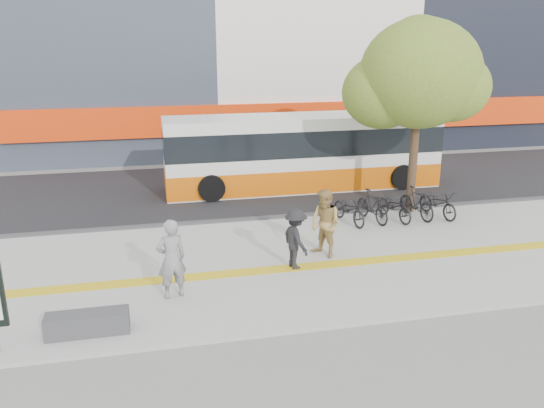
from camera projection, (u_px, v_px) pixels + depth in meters
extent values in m
plane|color=slate|center=(213.00, 297.00, 12.50)|extent=(120.00, 120.00, 0.00)
cube|color=gray|center=(206.00, 269.00, 13.88)|extent=(40.00, 7.00, 0.08)
cube|color=gold|center=(208.00, 276.00, 13.40)|extent=(40.00, 0.45, 0.01)
cube|color=black|center=(185.00, 191.00, 20.88)|extent=(40.00, 8.00, 0.06)
cube|color=#333335|center=(194.00, 224.00, 17.14)|extent=(40.00, 0.25, 0.14)
cube|color=red|center=(218.00, 120.00, 25.42)|extent=(19.00, 0.50, 1.40)
cube|color=#333335|center=(88.00, 323.00, 10.74)|extent=(1.60, 0.45, 0.45)
cylinder|color=#39261A|center=(413.00, 165.00, 17.89)|extent=(0.28, 0.28, 3.20)
ellipsoid|color=#436822|center=(420.00, 74.00, 17.03)|extent=(3.80, 3.80, 3.42)
ellipsoid|color=#436822|center=(382.00, 92.00, 17.47)|extent=(2.60, 2.60, 2.34)
ellipsoid|color=#436822|center=(451.00, 87.00, 16.97)|extent=(2.40, 2.40, 2.16)
ellipsoid|color=#436822|center=(419.00, 47.00, 17.61)|extent=(2.20, 2.20, 1.98)
cube|color=silver|center=(303.00, 152.00, 20.94)|extent=(10.52, 2.19, 2.80)
cube|color=#C75608|center=(303.00, 175.00, 21.21)|extent=(10.53, 2.21, 0.88)
cube|color=black|center=(303.00, 140.00, 20.80)|extent=(10.53, 2.21, 0.96)
cylinder|color=black|center=(212.00, 188.00, 19.42)|extent=(0.96, 0.31, 0.96)
cylinder|color=black|center=(205.00, 174.00, 21.46)|extent=(0.96, 0.31, 0.96)
cylinder|color=black|center=(402.00, 177.00, 20.96)|extent=(0.96, 0.31, 0.96)
cylinder|color=black|center=(379.00, 164.00, 23.01)|extent=(0.96, 0.31, 0.96)
imported|color=black|center=(349.00, 209.00, 17.07)|extent=(0.96, 1.81, 0.91)
imported|color=black|center=(372.00, 206.00, 17.22)|extent=(0.82, 1.73, 1.01)
imported|color=black|center=(394.00, 206.00, 17.39)|extent=(0.96, 1.81, 0.91)
imported|color=black|center=(417.00, 203.00, 17.54)|extent=(0.82, 1.73, 1.01)
imported|color=black|center=(438.00, 203.00, 17.71)|extent=(0.96, 1.81, 0.91)
imported|color=black|center=(171.00, 259.00, 12.06)|extent=(0.77, 0.61, 1.84)
imported|color=#A18348|center=(325.00, 224.00, 14.36)|extent=(1.05, 1.12, 1.83)
imported|color=black|center=(296.00, 239.00, 13.66)|extent=(0.80, 1.11, 1.55)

